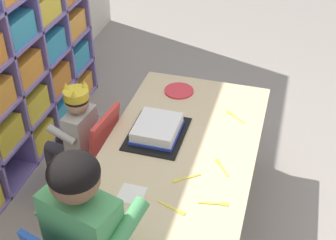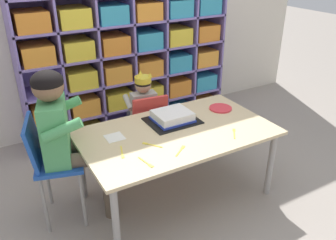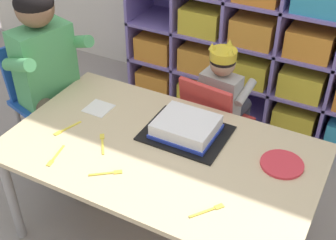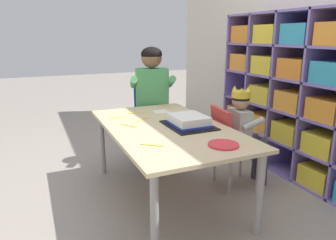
% 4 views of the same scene
% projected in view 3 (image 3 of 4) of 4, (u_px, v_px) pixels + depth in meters
% --- Properties ---
extents(ground, '(16.00, 16.00, 0.00)m').
position_uv_depth(ground, '(162.00, 234.00, 2.29)').
color(ground, gray).
extents(storage_cubby_shelf, '(2.06, 0.38, 1.38)m').
position_uv_depth(storage_cubby_shelf, '(290.00, 28.00, 2.70)').
color(storage_cubby_shelf, '#7F6BB2').
rests_on(storage_cubby_shelf, ground).
extents(activity_table, '(1.36, 0.79, 0.56)m').
position_uv_depth(activity_table, '(161.00, 158.00, 2.00)').
color(activity_table, '#D1B789').
rests_on(activity_table, ground).
extents(classroom_chair_blue, '(0.36, 0.36, 0.65)m').
position_uv_depth(classroom_chair_blue, '(212.00, 121.00, 2.44)').
color(classroom_chair_blue, red).
rests_on(classroom_chair_blue, ground).
extents(child_with_crown, '(0.31, 0.32, 0.81)m').
position_uv_depth(child_with_crown, '(224.00, 93.00, 2.44)').
color(child_with_crown, '#B2ADA3').
rests_on(child_with_crown, ground).
extents(classroom_chair_adult_side, '(0.41, 0.43, 0.76)m').
position_uv_depth(classroom_chair_adult_side, '(45.00, 93.00, 2.48)').
color(classroom_chair_adult_side, '#1E4CA8').
rests_on(classroom_chair_adult_side, ground).
extents(adult_helper_seated, '(0.47, 0.46, 1.08)m').
position_uv_depth(adult_helper_seated, '(52.00, 69.00, 2.30)').
color(adult_helper_seated, '#4C9E5B').
rests_on(adult_helper_seated, ground).
extents(birthday_cake_on_tray, '(0.37, 0.30, 0.08)m').
position_uv_depth(birthday_cake_on_tray, '(186.00, 128.00, 2.03)').
color(birthday_cake_on_tray, black).
rests_on(birthday_cake_on_tray, activity_table).
extents(paper_plate_stack, '(0.18, 0.18, 0.01)m').
position_uv_depth(paper_plate_stack, '(282.00, 164.00, 1.88)').
color(paper_plate_stack, '#DB333D').
rests_on(paper_plate_stack, activity_table).
extents(paper_napkin_square, '(0.12, 0.12, 0.00)m').
position_uv_depth(paper_napkin_square, '(99.00, 108.00, 2.22)').
color(paper_napkin_square, white).
rests_on(paper_napkin_square, activity_table).
extents(fork_by_napkin, '(0.04, 0.14, 0.00)m').
position_uv_depth(fork_by_napkin, '(55.00, 157.00, 1.92)').
color(fork_by_napkin, yellow).
rests_on(fork_by_napkin, activity_table).
extents(fork_at_table_front_edge, '(0.12, 0.09, 0.00)m').
position_uv_depth(fork_at_table_front_edge, '(108.00, 173.00, 1.84)').
color(fork_at_table_front_edge, yellow).
rests_on(fork_at_table_front_edge, activity_table).
extents(fork_beside_plate_stack, '(0.10, 0.12, 0.00)m').
position_uv_depth(fork_beside_plate_stack, '(102.00, 142.00, 2.00)').
color(fork_beside_plate_stack, yellow).
rests_on(fork_beside_plate_stack, activity_table).
extents(fork_near_cake_tray, '(0.10, 0.12, 0.00)m').
position_uv_depth(fork_near_cake_tray, '(209.00, 210.00, 1.68)').
color(fork_near_cake_tray, yellow).
rests_on(fork_near_cake_tray, activity_table).
extents(fork_near_child_seat, '(0.06, 0.14, 0.00)m').
position_uv_depth(fork_near_child_seat, '(66.00, 129.00, 2.08)').
color(fork_near_child_seat, yellow).
rests_on(fork_near_child_seat, activity_table).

